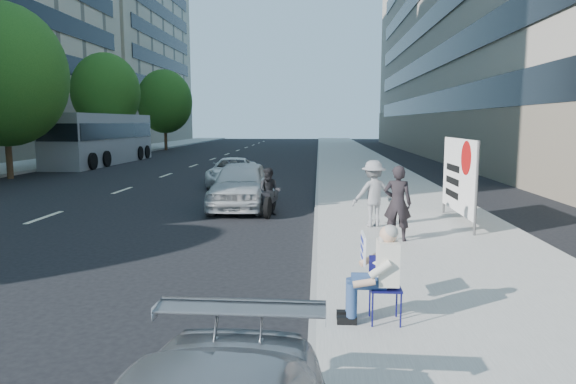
# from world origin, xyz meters

# --- Properties ---
(ground) EXTENTS (160.00, 160.00, 0.00)m
(ground) POSITION_xyz_m (0.00, 0.00, 0.00)
(ground) COLOR black
(ground) RESTS_ON ground
(near_sidewalk) EXTENTS (5.00, 120.00, 0.15)m
(near_sidewalk) POSITION_xyz_m (4.00, 20.00, 0.07)
(near_sidewalk) COLOR gray
(near_sidewalk) RESTS_ON ground
(far_bldg_north) EXTENTS (22.00, 28.00, 28.00)m
(far_bldg_north) POSITION_xyz_m (-30.00, 62.00, 14.00)
(far_bldg_north) COLOR #C3AF92
(far_bldg_north) RESTS_ON ground
(near_building) EXTENTS (14.00, 70.00, 20.00)m
(near_building) POSITION_xyz_m (17.00, 32.00, 10.00)
(near_building) COLOR gray
(near_building) RESTS_ON ground
(tree_far_c) EXTENTS (6.00, 6.00, 8.47)m
(tree_far_c) POSITION_xyz_m (-13.70, 18.00, 5.02)
(tree_far_c) COLOR #382616
(tree_far_c) RESTS_ON ground
(tree_far_d) EXTENTS (4.80, 4.80, 7.65)m
(tree_far_d) POSITION_xyz_m (-13.70, 30.00, 4.89)
(tree_far_d) COLOR #382616
(tree_far_d) RESTS_ON ground
(tree_far_e) EXTENTS (5.40, 5.40, 7.89)m
(tree_far_e) POSITION_xyz_m (-13.70, 44.00, 4.78)
(tree_far_e) COLOR #382616
(tree_far_e) RESTS_ON ground
(seated_protester) EXTENTS (0.83, 1.12, 1.31)m
(seated_protester) POSITION_xyz_m (2.29, 0.26, 0.87)
(seated_protester) COLOR #141357
(seated_protester) RESTS_ON near_sidewalk
(jogger) EXTENTS (1.21, 0.90, 1.67)m
(jogger) POSITION_xyz_m (2.89, 6.55, 0.99)
(jogger) COLOR gray
(jogger) RESTS_ON near_sidewalk
(pedestrian_woman) EXTENTS (0.69, 0.54, 1.68)m
(pedestrian_woman) POSITION_xyz_m (3.26, 5.01, 0.99)
(pedestrian_woman) COLOR black
(pedestrian_woman) RESTS_ON near_sidewalk
(protest_banner) EXTENTS (0.08, 3.06, 2.20)m
(protest_banner) POSITION_xyz_m (5.13, 7.13, 1.40)
(protest_banner) COLOR #4C4C4C
(protest_banner) RESTS_ON near_sidewalk
(white_sedan_near) EXTENTS (1.87, 4.48, 1.51)m
(white_sedan_near) POSITION_xyz_m (-1.00, 10.08, 0.76)
(white_sedan_near) COLOR silver
(white_sedan_near) RESTS_ON ground
(white_sedan_far) EXTENTS (2.28, 4.45, 1.20)m
(white_sedan_far) POSITION_xyz_m (-2.27, 16.07, 0.60)
(white_sedan_far) COLOR white
(white_sedan_far) RESTS_ON ground
(motorcycle) EXTENTS (0.75, 2.05, 1.42)m
(motorcycle) POSITION_xyz_m (0.05, 8.85, 0.64)
(motorcycle) COLOR black
(motorcycle) RESTS_ON ground
(bus) EXTENTS (2.76, 12.07, 3.30)m
(bus) POSITION_xyz_m (-13.00, 27.43, 1.64)
(bus) COLOR gray
(bus) RESTS_ON ground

